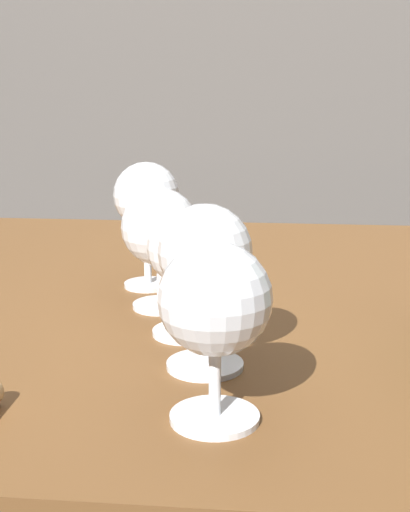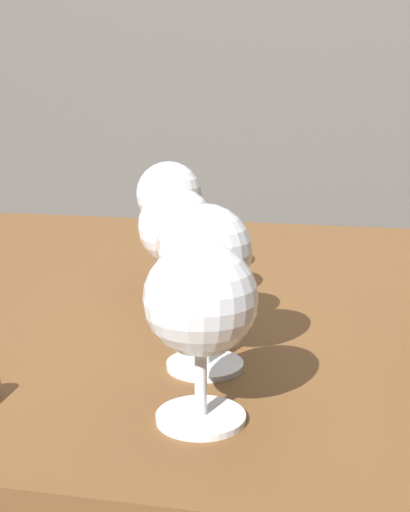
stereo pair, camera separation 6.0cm
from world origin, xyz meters
TOP-DOWN VIEW (x-y plane):
  - dining_table at (0.00, 0.00)m, footprint 1.25×0.86m
  - wine_glass_merlot at (-0.06, -0.32)m, footprint 0.08×0.08m
  - wine_glass_chardonnay at (-0.08, -0.22)m, footprint 0.08×0.08m
  - wine_glass_port at (-0.10, -0.14)m, footprint 0.07×0.07m
  - wine_glass_white at (-0.14, -0.06)m, footprint 0.08×0.08m
  - wine_glass_pinot at (-0.17, 0.02)m, footprint 0.08×0.08m

SIDE VIEW (x-z plane):
  - dining_table at x=0.00m, z-range 0.26..0.97m
  - wine_glass_port at x=-0.10m, z-range 0.73..0.85m
  - wine_glass_white at x=-0.14m, z-range 0.73..0.86m
  - wine_glass_merlot at x=-0.06m, z-range 0.73..0.86m
  - wine_glass_chardonnay at x=-0.08m, z-range 0.73..0.88m
  - wine_glass_pinot at x=-0.17m, z-range 0.74..0.89m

